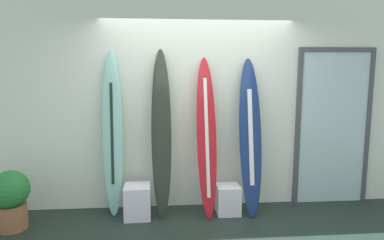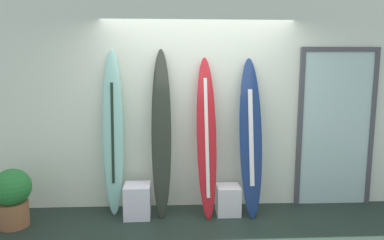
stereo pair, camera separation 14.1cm
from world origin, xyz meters
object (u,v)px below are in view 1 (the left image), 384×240
Objects in this scene: surfboard_crimson at (207,138)px; display_block_center at (228,199)px; potted_plant at (10,197)px; surfboard_navy at (250,138)px; glass_door at (333,124)px; surfboard_seafoam at (112,134)px; surfboard_charcoal at (161,135)px; display_block_left at (138,201)px.

display_block_center is at bearing -4.23° from surfboard_crimson.
potted_plant is (-2.32, -0.26, -0.61)m from surfboard_crimson.
surfboard_navy is 0.93× the size of glass_door.
surfboard_crimson is at bearing -5.42° from surfboard_seafoam.
glass_door reaches higher than surfboard_navy.
surfboard_seafoam reaches higher than display_block_center.
glass_door is (1.80, 0.27, 0.11)m from surfboard_crimson.
surfboard_seafoam reaches higher than potted_plant.
surfboard_crimson is at bearing 6.29° from potted_plant.
surfboard_charcoal reaches higher than surfboard_crimson.
glass_door is at bearing 6.93° from display_block_left.
surfboard_navy is 2.86× the size of potted_plant.
surfboard_charcoal is 1.21m from display_block_center.
display_block_left is at bearing -177.58° from surfboard_navy.
surfboard_charcoal is 0.57m from surfboard_crimson.
surfboard_crimson is 1.18m from display_block_left.
surfboard_charcoal is 1.14m from surfboard_navy.
surfboard_crimson is (0.57, -0.03, -0.05)m from surfboard_charcoal.
surfboard_navy is (1.76, -0.11, -0.05)m from surfboard_seafoam.
surfboard_navy is 1.64m from display_block_left.
potted_plant is at bearing -172.77° from glass_door.
surfboard_seafoam is 3.01× the size of potted_plant.
glass_door is (2.68, 0.33, 0.90)m from display_block_left.
surfboard_seafoam is at bearing 174.81° from display_block_center.
display_block_left is (-0.31, -0.09, -0.84)m from surfboard_charcoal.
surfboard_crimson is at bearing -3.10° from surfboard_charcoal.
glass_door reaches higher than surfboard_crimson.
surfboard_seafoam is 1.05× the size of surfboard_crimson.
surfboard_charcoal is (0.62, -0.08, 0.00)m from surfboard_seafoam.
surfboard_charcoal is at bearing -174.33° from glass_door.
surfboard_charcoal is at bearing -7.54° from surfboard_seafoam.
surfboard_navy is 1.26m from glass_door.
display_block_center is (1.47, -0.13, -0.86)m from surfboard_seafoam.
potted_plant is (-4.12, -0.52, -0.72)m from glass_door.
potted_plant is (-2.89, -0.26, -0.60)m from surfboard_navy.
display_block_left is 2.84m from glass_door.
surfboard_charcoal is 0.99× the size of glass_door.
display_block_left is at bearing -163.78° from surfboard_charcoal.
surfboard_seafoam is 1.20m from surfboard_crimson.
surfboard_seafoam is at bearing -177.07° from glass_door.
display_block_center is at bearing -175.42° from surfboard_navy.
surfboard_charcoal reaches higher than surfboard_seafoam.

